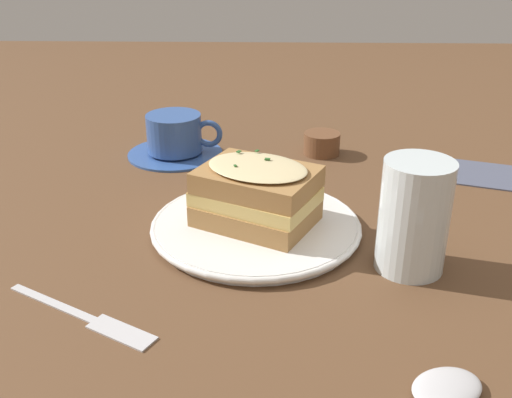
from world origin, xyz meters
TOP-DOWN VIEW (x-y plane):
  - ground_plane at (0.00, 0.00)m, footprint 2.40×2.40m
  - dinner_plate at (0.01, -0.03)m, footprint 0.25×0.25m
  - sandwich at (0.01, -0.03)m, footprint 0.16×0.14m
  - teacup_with_saucer at (0.14, -0.28)m, footprint 0.15×0.15m
  - water_glass at (-0.15, 0.05)m, footprint 0.07×0.07m
  - fork at (0.15, 0.15)m, footprint 0.16×0.10m
  - spoon at (-0.14, 0.23)m, footprint 0.16×0.10m
  - napkin at (-0.33, -0.20)m, footprint 0.14×0.13m
  - condiment_pot at (-0.09, -0.29)m, footprint 0.06×0.06m

SIDE VIEW (x-z plane):
  - ground_plane at x=0.00m, z-range 0.00..0.00m
  - fork at x=0.15m, z-range 0.00..0.00m
  - napkin at x=-0.33m, z-range 0.00..0.00m
  - spoon at x=-0.14m, z-range 0.00..0.01m
  - dinner_plate at x=0.01m, z-range 0.00..0.01m
  - condiment_pot at x=-0.09m, z-range 0.00..0.03m
  - teacup_with_saucer at x=0.14m, z-range 0.00..0.06m
  - sandwich at x=0.01m, z-range 0.01..0.08m
  - water_glass at x=-0.15m, z-range 0.00..0.12m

